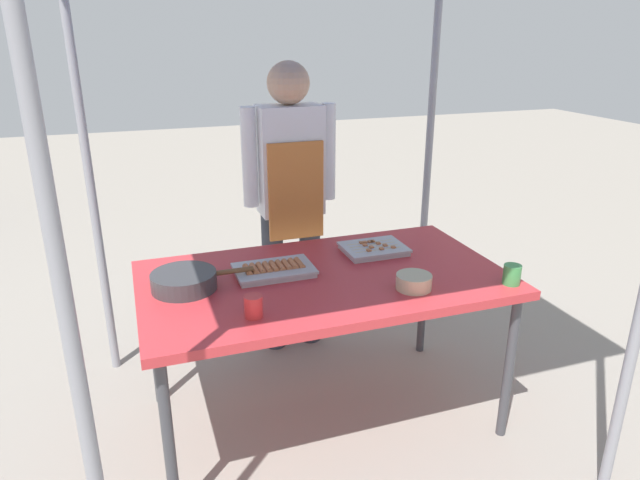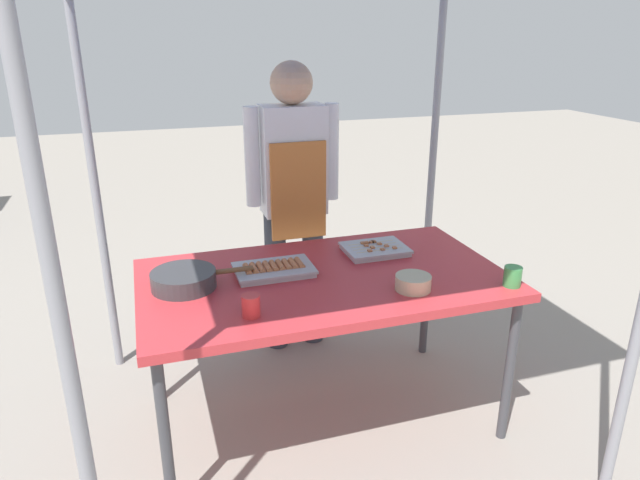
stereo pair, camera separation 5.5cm
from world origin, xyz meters
TOP-DOWN VIEW (x-y plane):
  - ground_plane at (0.00, 0.00)m, footprint 18.00×18.00m
  - stall_table at (0.00, 0.00)m, footprint 1.60×0.90m
  - tray_grilled_sausages at (-0.20, 0.09)m, footprint 0.35×0.22m
  - tray_meat_skewers at (0.32, 0.19)m, footprint 0.30×0.23m
  - cooking_wok at (-0.60, 0.06)m, footprint 0.43×0.27m
  - condiment_bowl at (0.31, -0.25)m, footprint 0.15×0.15m
  - drink_cup_near_edge at (0.73, -0.35)m, footprint 0.07×0.07m
  - drink_cup_by_wok at (-0.38, -0.28)m, footprint 0.07×0.07m
  - vendor_woman at (0.06, 0.72)m, footprint 0.52×0.23m

SIDE VIEW (x-z plane):
  - ground_plane at x=0.00m, z-range 0.00..0.00m
  - stall_table at x=0.00m, z-range 0.32..1.07m
  - tray_meat_skewers at x=0.32m, z-range 0.75..0.79m
  - tray_grilled_sausages at x=-0.20m, z-range 0.75..0.79m
  - condiment_bowl at x=0.31m, z-range 0.75..0.81m
  - cooking_wok at x=-0.60m, z-range 0.75..0.83m
  - drink_cup_near_edge at x=0.73m, z-range 0.75..0.84m
  - drink_cup_by_wok at x=-0.38m, z-range 0.75..0.84m
  - vendor_woman at x=0.06m, z-range 0.15..1.78m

